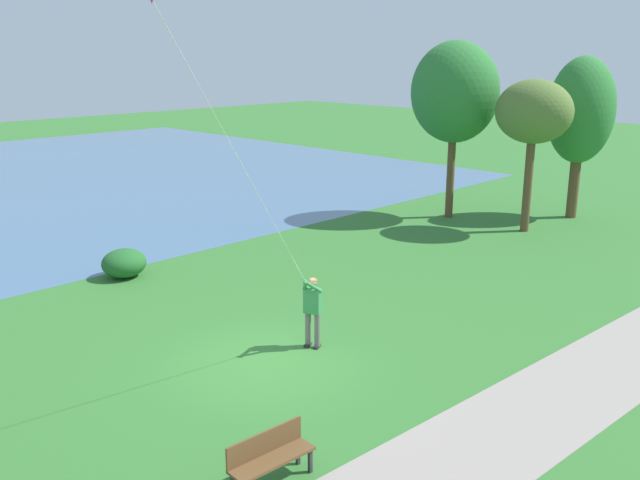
{
  "coord_description": "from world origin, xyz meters",
  "views": [
    {
      "loc": [
        10.9,
        -9.23,
        6.82
      ],
      "look_at": [
        0.07,
        1.68,
        2.57
      ],
      "focal_mm": 38.45,
      "sensor_mm": 36.0,
      "label": 1
    }
  ],
  "objects_px": {
    "tree_lakeside_near": "(534,113)",
    "tree_lakeside_far": "(581,111)",
    "person_kite_flyer": "(312,306)",
    "tree_behind_path": "(455,93)",
    "lakeside_shrub": "(124,263)",
    "park_bench_near_walkway": "(269,454)"
  },
  "relations": [
    {
      "from": "tree_lakeside_far",
      "to": "tree_behind_path",
      "type": "bearing_deg",
      "value": -135.87
    },
    {
      "from": "lakeside_shrub",
      "to": "tree_behind_path",
      "type": "bearing_deg",
      "value": 79.56
    },
    {
      "from": "park_bench_near_walkway",
      "to": "tree_lakeside_far",
      "type": "bearing_deg",
      "value": 103.04
    },
    {
      "from": "person_kite_flyer",
      "to": "park_bench_near_walkway",
      "type": "xyz_separation_m",
      "value": [
        3.29,
        -4.22,
        -0.54
      ]
    },
    {
      "from": "tree_lakeside_near",
      "to": "tree_behind_path",
      "type": "bearing_deg",
      "value": -178.29
    },
    {
      "from": "lakeside_shrub",
      "to": "park_bench_near_walkway",
      "type": "bearing_deg",
      "value": -18.67
    },
    {
      "from": "person_kite_flyer",
      "to": "tree_lakeside_far",
      "type": "relative_size",
      "value": 0.27
    },
    {
      "from": "person_kite_flyer",
      "to": "tree_lakeside_near",
      "type": "relative_size",
      "value": 0.31
    },
    {
      "from": "park_bench_near_walkway",
      "to": "tree_lakeside_near",
      "type": "distance_m",
      "value": 18.95
    },
    {
      "from": "park_bench_near_walkway",
      "to": "person_kite_flyer",
      "type": "bearing_deg",
      "value": 127.94
    },
    {
      "from": "person_kite_flyer",
      "to": "tree_lakeside_near",
      "type": "xyz_separation_m",
      "value": [
        -1.88,
        13.55,
        3.52
      ]
    },
    {
      "from": "park_bench_near_walkway",
      "to": "tree_behind_path",
      "type": "height_order",
      "value": "tree_behind_path"
    },
    {
      "from": "park_bench_near_walkway",
      "to": "tree_lakeside_near",
      "type": "relative_size",
      "value": 0.26
    },
    {
      "from": "lakeside_shrub",
      "to": "tree_lakeside_far",
      "type": "bearing_deg",
      "value": 70.24
    },
    {
      "from": "person_kite_flyer",
      "to": "tree_behind_path",
      "type": "height_order",
      "value": "tree_behind_path"
    },
    {
      "from": "tree_behind_path",
      "to": "tree_lakeside_near",
      "type": "xyz_separation_m",
      "value": [
        3.48,
        0.1,
        -0.62
      ]
    },
    {
      "from": "tree_behind_path",
      "to": "person_kite_flyer",
      "type": "bearing_deg",
      "value": -68.25
    },
    {
      "from": "person_kite_flyer",
      "to": "lakeside_shrub",
      "type": "distance_m",
      "value": 7.95
    },
    {
      "from": "park_bench_near_walkway",
      "to": "tree_lakeside_far",
      "type": "height_order",
      "value": "tree_lakeside_far"
    },
    {
      "from": "tree_lakeside_near",
      "to": "tree_lakeside_far",
      "type": "bearing_deg",
      "value": 85.98
    },
    {
      "from": "tree_lakeside_near",
      "to": "lakeside_shrub",
      "type": "relative_size",
      "value": 4.18
    },
    {
      "from": "person_kite_flyer",
      "to": "park_bench_near_walkway",
      "type": "relative_size",
      "value": 1.2
    }
  ]
}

